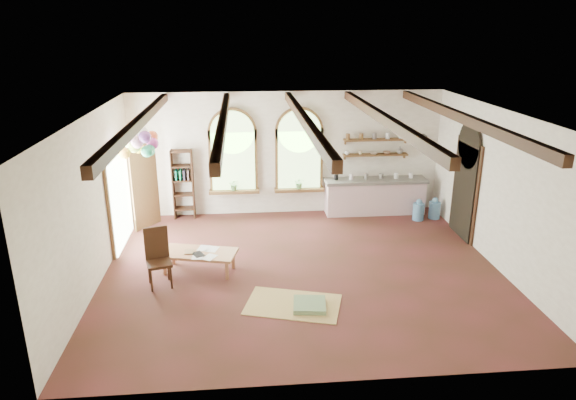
{
  "coord_description": "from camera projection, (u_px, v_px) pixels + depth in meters",
  "views": [
    {
      "loc": [
        -1.16,
        -9.42,
        4.76
      ],
      "look_at": [
        -0.25,
        0.6,
        1.32
      ],
      "focal_mm": 32.0,
      "sensor_mm": 36.0,
      "label": 1
    }
  ],
  "objects": [
    {
      "name": "potted_plant_left",
      "position": [
        234.0,
        185.0,
        13.25
      ],
      "size": [
        0.27,
        0.23,
        0.3
      ],
      "primitive_type": "imported",
      "color": "#598C4C",
      "rests_on": "window_left"
    },
    {
      "name": "window_left",
      "position": [
        233.0,
        154.0,
        13.09
      ],
      "size": [
        1.3,
        0.28,
        2.2
      ],
      "color": "brown",
      "rests_on": "floor"
    },
    {
      "name": "shelf_cup_a",
      "position": [
        347.0,
        153.0,
        13.31
      ],
      "size": [
        0.12,
        0.1,
        0.1
      ],
      "primitive_type": "imported",
      "color": "white",
      "rests_on": "wall_shelf_lower"
    },
    {
      "name": "water_jug_a",
      "position": [
        435.0,
        209.0,
        13.26
      ],
      "size": [
        0.29,
        0.29,
        0.57
      ],
      "color": "#568EBA",
      "rests_on": "floor"
    },
    {
      "name": "shelf_bowl_a",
      "position": [
        374.0,
        153.0,
        13.37
      ],
      "size": [
        0.22,
        0.22,
        0.05
      ],
      "primitive_type": "imported",
      "color": "beige",
      "rests_on": "wall_shelf_lower"
    },
    {
      "name": "floor_mat",
      "position": [
        293.0,
        304.0,
        9.2
      ],
      "size": [
        1.88,
        1.45,
        0.02
      ],
      "primitive_type": "cube",
      "rotation": [
        0.0,
        0.0,
        -0.29
      ],
      "color": "#D2BA69",
      "rests_on": "floor"
    },
    {
      "name": "wall_shelf_lower",
      "position": [
        375.0,
        155.0,
        13.39
      ],
      "size": [
        1.7,
        0.24,
        0.04
      ],
      "primitive_type": "cube",
      "color": "brown",
      "rests_on": "wall_back"
    },
    {
      "name": "shelf_cup_b",
      "position": [
        360.0,
        153.0,
        13.34
      ],
      "size": [
        0.1,
        0.1,
        0.09
      ],
      "primitive_type": "imported",
      "color": "beige",
      "rests_on": "wall_shelf_lower"
    },
    {
      "name": "water_jug_b",
      "position": [
        418.0,
        211.0,
        13.16
      ],
      "size": [
        0.29,
        0.29,
        0.56
      ],
      "color": "#568EBA",
      "rests_on": "floor"
    },
    {
      "name": "side_chair",
      "position": [
        160.0,
        270.0,
        9.8
      ],
      "size": [
        0.56,
        0.56,
        1.14
      ],
      "color": "#381D12",
      "rests_on": "floor"
    },
    {
      "name": "coffee_table",
      "position": [
        199.0,
        254.0,
        10.35
      ],
      "size": [
        1.62,
        1.03,
        0.43
      ],
      "color": "#B87954",
      "rests_on": "floor"
    },
    {
      "name": "tablet",
      "position": [
        198.0,
        254.0,
        10.21
      ],
      "size": [
        0.3,
        0.34,
        0.01
      ],
      "primitive_type": "cube",
      "rotation": [
        0.0,
        0.0,
        0.49
      ],
      "color": "black",
      "rests_on": "coffee_table"
    },
    {
      "name": "shelf_vase",
      "position": [
        400.0,
        150.0,
        13.41
      ],
      "size": [
        0.18,
        0.18,
        0.19
      ],
      "primitive_type": "imported",
      "color": "slate",
      "rests_on": "wall_shelf_lower"
    },
    {
      "name": "ceiling_beams",
      "position": [
        304.0,
        119.0,
        9.51
      ],
      "size": [
        6.2,
        6.8,
        0.18
      ],
      "primitive_type": null,
      "color": "#381D12",
      "rests_on": "ceiling"
    },
    {
      "name": "floor_cushion",
      "position": [
        310.0,
        305.0,
        9.1
      ],
      "size": [
        0.63,
        0.63,
        0.1
      ],
      "primitive_type": "cube",
      "rotation": [
        0.0,
        0.0,
        -0.12
      ],
      "color": "#6D8D61",
      "rests_on": "floor"
    },
    {
      "name": "left_doorway",
      "position": [
        119.0,
        195.0,
        11.5
      ],
      "size": [
        0.1,
        1.9,
        2.5
      ],
      "primitive_type": "cube",
      "color": "brown",
      "rests_on": "floor"
    },
    {
      "name": "floor",
      "position": [
        303.0,
        270.0,
        10.51
      ],
      "size": [
        8.0,
        8.0,
        0.0
      ],
      "primitive_type": "plane",
      "color": "#5B2625",
      "rests_on": "ground"
    },
    {
      "name": "balloon_cluster",
      "position": [
        139.0,
        143.0,
        11.13
      ],
      "size": [
        0.82,
        0.87,
        1.16
      ],
      "color": "white",
      "rests_on": "floor"
    },
    {
      "name": "table_book",
      "position": [
        184.0,
        252.0,
        10.31
      ],
      "size": [
        0.18,
        0.26,
        0.02
      ],
      "primitive_type": "imported",
      "rotation": [
        0.0,
        0.0,
        -0.03
      ],
      "color": "olive",
      "rests_on": "coffee_table"
    },
    {
      "name": "kitchen_counter",
      "position": [
        375.0,
        196.0,
        13.57
      ],
      "size": [
        2.68,
        0.62,
        0.94
      ],
      "color": "beige",
      "rests_on": "floor"
    },
    {
      "name": "bookshelf",
      "position": [
        183.0,
        184.0,
        13.12
      ],
      "size": [
        0.53,
        0.32,
        1.8
      ],
      "color": "#381D12",
      "rests_on": "floor"
    },
    {
      "name": "right_doorway",
      "position": [
        464.0,
        191.0,
        11.91
      ],
      "size": [
        0.1,
        1.3,
        2.4
      ],
      "primitive_type": "cube",
      "color": "black",
      "rests_on": "floor"
    },
    {
      "name": "wall_shelf_upper",
      "position": [
        376.0,
        140.0,
        13.26
      ],
      "size": [
        1.7,
        0.24,
        0.04
      ],
      "primitive_type": "cube",
      "color": "brown",
      "rests_on": "wall_back"
    },
    {
      "name": "shelf_bowl_b",
      "position": [
        387.0,
        153.0,
        13.4
      ],
      "size": [
        0.2,
        0.2,
        0.06
      ],
      "primitive_type": "imported",
      "color": "#8C664C",
      "rests_on": "wall_shelf_lower"
    },
    {
      "name": "potted_plant_right",
      "position": [
        299.0,
        183.0,
        13.39
      ],
      "size": [
        0.27,
        0.23,
        0.3
      ],
      "primitive_type": "imported",
      "color": "#598C4C",
      "rests_on": "window_right"
    },
    {
      "name": "window_right",
      "position": [
        299.0,
        153.0,
        13.24
      ],
      "size": [
        1.3,
        0.28,
        2.2
      ],
      "color": "brown",
      "rests_on": "floor"
    },
    {
      "name": "wall_clock",
      "position": [
        422.0,
        140.0,
        13.45
      ],
      "size": [
        0.32,
        0.04,
        0.32
      ],
      "primitive_type": "cylinder",
      "rotation": [
        1.57,
        0.0,
        0.0
      ],
      "color": "black",
      "rests_on": "wall_back"
    }
  ]
}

